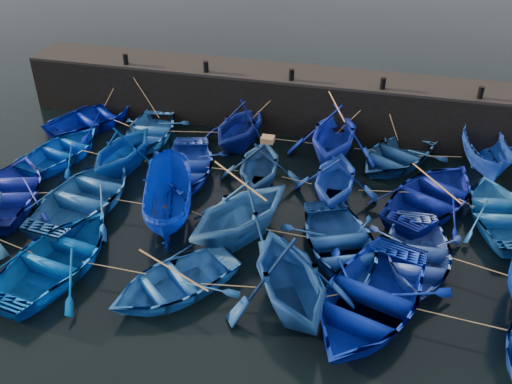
% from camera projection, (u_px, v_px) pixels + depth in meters
% --- Properties ---
extents(ground, '(120.00, 120.00, 0.00)m').
position_uv_depth(ground, '(232.00, 260.00, 19.07)').
color(ground, black).
rests_on(ground, ground).
extents(quay_wall, '(26.00, 2.50, 2.50)m').
position_uv_depth(quay_wall, '(294.00, 100.00, 26.90)').
color(quay_wall, black).
rests_on(quay_wall, ground).
extents(quay_top, '(26.00, 2.50, 0.12)m').
position_uv_depth(quay_top, '(295.00, 74.00, 26.18)').
color(quay_top, black).
rests_on(quay_top, quay_wall).
extents(bollard_0, '(0.24, 0.24, 0.50)m').
position_uv_depth(bollard_0, '(126.00, 59.00, 26.94)').
color(bollard_0, black).
rests_on(bollard_0, quay_top).
extents(bollard_1, '(0.24, 0.24, 0.50)m').
position_uv_depth(bollard_1, '(206.00, 67.00, 26.11)').
color(bollard_1, black).
rests_on(bollard_1, quay_top).
extents(bollard_2, '(0.24, 0.24, 0.50)m').
position_uv_depth(bollard_2, '(292.00, 75.00, 25.28)').
color(bollard_2, black).
rests_on(bollard_2, quay_top).
extents(bollard_3, '(0.24, 0.24, 0.50)m').
position_uv_depth(bollard_3, '(383.00, 83.00, 24.46)').
color(bollard_3, black).
rests_on(bollard_3, quay_top).
extents(bollard_4, '(0.24, 0.24, 0.50)m').
position_uv_depth(bollard_4, '(481.00, 93.00, 23.63)').
color(bollard_4, black).
rests_on(bollard_4, quay_top).
extents(boat_0, '(5.21, 5.65, 0.95)m').
position_uv_depth(boat_0, '(93.00, 118.00, 27.09)').
color(boat_0, '#001193').
rests_on(boat_0, ground).
extents(boat_1, '(3.80, 4.85, 0.92)m').
position_uv_depth(boat_1, '(149.00, 131.00, 26.00)').
color(boat_1, blue).
rests_on(boat_1, ground).
extents(boat_2, '(4.23, 4.67, 2.14)m').
position_uv_depth(boat_2, '(240.00, 124.00, 25.19)').
color(boat_2, navy).
rests_on(boat_2, ground).
extents(boat_3, '(4.02, 4.63, 2.39)m').
position_uv_depth(boat_3, '(334.00, 132.00, 24.26)').
color(boat_3, '#1226B5').
rests_on(boat_3, ground).
extents(boat_4, '(5.19, 5.66, 0.96)m').
position_uv_depth(boat_4, '(396.00, 155.00, 24.11)').
color(boat_4, navy).
rests_on(boat_4, ground).
extents(boat_5, '(2.26, 4.64, 1.72)m').
position_uv_depth(boat_5, '(486.00, 153.00, 23.44)').
color(boat_5, '#13399F').
rests_on(boat_5, ground).
extents(boat_6, '(3.93, 4.84, 0.89)m').
position_uv_depth(boat_6, '(63.00, 150.00, 24.53)').
color(boat_6, '#0340C9').
rests_on(boat_6, ground).
extents(boat_7, '(3.90, 4.36, 2.05)m').
position_uv_depth(boat_7, '(123.00, 148.00, 23.43)').
color(boat_7, '#033C9B').
rests_on(boat_7, ground).
extents(boat_8, '(4.37, 5.33, 0.96)m').
position_uv_depth(boat_8, '(186.00, 166.00, 23.31)').
color(boat_8, '#1C3AB0').
rests_on(boat_8, ground).
extents(boat_9, '(3.71, 4.18, 2.02)m').
position_uv_depth(boat_9, '(260.00, 164.00, 22.42)').
color(boat_9, navy).
rests_on(boat_9, ground).
extents(boat_10, '(3.34, 3.86, 2.01)m').
position_uv_depth(boat_10, '(336.00, 177.00, 21.60)').
color(boat_10, blue).
rests_on(boat_10, ground).
extents(boat_11, '(5.76, 6.38, 1.09)m').
position_uv_depth(boat_11, '(434.00, 196.00, 21.36)').
color(boat_11, navy).
rests_on(boat_11, ground).
extents(boat_12, '(4.06, 5.12, 0.96)m').
position_uv_depth(boat_12, '(501.00, 212.00, 20.57)').
color(boat_12, blue).
rests_on(boat_12, ground).
extents(boat_13, '(4.90, 5.78, 1.02)m').
position_uv_depth(boat_13, '(10.00, 191.00, 21.68)').
color(boat_13, '#17239C').
rests_on(boat_13, ground).
extents(boat_14, '(4.49, 5.88, 1.14)m').
position_uv_depth(boat_14, '(87.00, 195.00, 21.37)').
color(boat_14, '#1A528F').
rests_on(boat_14, ground).
extents(boat_15, '(3.08, 4.93, 1.79)m').
position_uv_depth(boat_15, '(167.00, 200.00, 20.49)').
color(boat_15, '#0222A5').
rests_on(boat_15, ground).
extents(boat_16, '(5.68, 5.89, 2.38)m').
position_uv_depth(boat_16, '(240.00, 210.00, 19.42)').
color(boat_16, '#2760A0').
rests_on(boat_16, ground).
extents(boat_17, '(5.11, 5.82, 1.00)m').
position_uv_depth(boat_17, '(340.00, 243.00, 19.02)').
color(boat_17, '#194895').
rests_on(boat_17, ground).
extents(boat_18, '(3.48, 4.71, 0.94)m').
position_uv_depth(boat_18, '(417.00, 254.00, 18.61)').
color(boat_18, blue).
rests_on(boat_18, ground).
extents(boat_21, '(4.45, 5.68, 1.07)m').
position_uv_depth(boat_21, '(57.00, 258.00, 18.34)').
color(boat_21, '#0047A2').
rests_on(boat_21, ground).
extents(boat_22, '(5.12, 5.28, 0.89)m').
position_uv_depth(boat_22, '(174.00, 281.00, 17.54)').
color(boat_22, blue).
rests_on(boat_22, ground).
extents(boat_23, '(5.60, 5.85, 2.38)m').
position_uv_depth(boat_23, '(290.00, 276.00, 16.62)').
color(boat_23, navy).
rests_on(boat_23, ground).
extents(boat_24, '(5.57, 6.65, 1.19)m').
position_uv_depth(boat_24, '(369.00, 299.00, 16.70)').
color(boat_24, '#051EA5').
rests_on(boat_24, ground).
extents(wooden_crate, '(0.49, 0.42, 0.23)m').
position_uv_depth(wooden_crate, '(268.00, 139.00, 21.74)').
color(wooden_crate, olive).
rests_on(wooden_crate, boat_9).
extents(mooring_ropes, '(17.90, 11.46, 2.10)m').
position_uv_depth(mooring_ropes, '(264.00, 166.00, 22.54)').
color(mooring_ropes, tan).
rests_on(mooring_ropes, ground).
extents(loose_oars, '(10.04, 11.79, 1.56)m').
position_uv_depth(loose_oars, '(305.00, 178.00, 20.17)').
color(loose_oars, '#99724C').
rests_on(loose_oars, ground).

